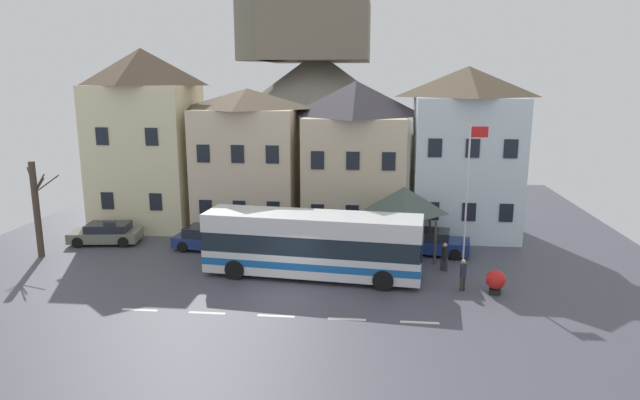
{
  "coord_description": "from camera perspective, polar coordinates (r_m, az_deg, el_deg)",
  "views": [
    {
      "loc": [
        4.15,
        -23.66,
        9.7
      ],
      "look_at": [
        1.02,
        5.69,
        3.33
      ],
      "focal_mm": 30.91,
      "sensor_mm": 36.0,
      "label": 1
    }
  ],
  "objects": [
    {
      "name": "pedestrian_01",
      "position": [
        29.61,
        8.2,
        -5.32
      ],
      "size": [
        0.34,
        0.37,
        1.57
      ],
      "color": "#38332D",
      "rests_on": "ground_plane"
    },
    {
      "name": "pedestrian_00",
      "position": [
        29.53,
        12.77,
        -5.7
      ],
      "size": [
        0.37,
        0.32,
        1.51
      ],
      "color": "#2D2D38",
      "rests_on": "ground_plane"
    },
    {
      "name": "public_bench",
      "position": [
        33.5,
        5.91,
        -3.88
      ],
      "size": [
        1.68,
        0.48,
        0.87
      ],
      "color": "brown",
      "rests_on": "ground_plane"
    },
    {
      "name": "bare_tree_00",
      "position": [
        34.39,
        -27.28,
        -0.76
      ],
      "size": [
        1.99,
        1.38,
        5.42
      ],
      "color": "#47382D",
      "rests_on": "ground_plane"
    },
    {
      "name": "townhouse_02",
      "position": [
        36.27,
        3.67,
        4.51
      ],
      "size": [
        6.38,
        6.57,
        9.75
      ],
      "color": "beige",
      "rests_on": "ground_plane"
    },
    {
      "name": "flagpole",
      "position": [
        29.98,
        15.15,
        1.42
      ],
      "size": [
        0.95,
        0.1,
        7.51
      ],
      "color": "silver",
      "rests_on": "ground_plane"
    },
    {
      "name": "parked_car_02",
      "position": [
        32.29,
        11.05,
        -4.27
      ],
      "size": [
        4.8,
        2.49,
        1.39
      ],
      "rotation": [
        0.0,
        0.0,
        -0.15
      ],
      "color": "navy",
      "rests_on": "ground_plane"
    },
    {
      "name": "transit_bus",
      "position": [
        27.74,
        -0.8,
        -4.71
      ],
      "size": [
        11.11,
        3.6,
        3.25
      ],
      "rotation": [
        0.0,
        0.0,
        -0.1
      ],
      "color": "silver",
      "rests_on": "ground_plane"
    },
    {
      "name": "bus_shelter",
      "position": [
        31.36,
        8.7,
        -0.04
      ],
      "size": [
        3.6,
        3.6,
        3.92
      ],
      "color": "#473D33",
      "rests_on": "ground_plane"
    },
    {
      "name": "townhouse_03",
      "position": [
        36.41,
        14.71,
        4.86
      ],
      "size": [
        6.46,
        6.2,
        10.63
      ],
      "color": "silver",
      "rests_on": "ground_plane"
    },
    {
      "name": "townhouse_00",
      "position": [
        38.89,
        -17.58,
        6.03
      ],
      "size": [
        6.4,
        5.65,
        11.83
      ],
      "color": "beige",
      "rests_on": "ground_plane"
    },
    {
      "name": "pedestrian_02",
      "position": [
        27.0,
        14.59,
        -7.41
      ],
      "size": [
        0.3,
        0.3,
        1.55
      ],
      "color": "#38332D",
      "rests_on": "ground_plane"
    },
    {
      "name": "ground_plane",
      "position": [
        25.92,
        -3.64,
        -9.9
      ],
      "size": [
        40.0,
        60.0,
        0.07
      ],
      "color": "#484955"
    },
    {
      "name": "townhouse_01",
      "position": [
        36.88,
        -7.38,
        4.18
      ],
      "size": [
        6.45,
        5.79,
        9.27
      ],
      "color": "beige",
      "rests_on": "ground_plane"
    },
    {
      "name": "harbour_buoy",
      "position": [
        27.06,
        17.72,
        -7.96
      ],
      "size": [
        0.91,
        0.91,
        1.16
      ],
      "color": "black",
      "rests_on": "ground_plane"
    },
    {
      "name": "hilltop_castle",
      "position": [
        58.4,
        -0.37,
        9.4
      ],
      "size": [
        35.58,
        35.58,
        22.42
      ],
      "color": "slate",
      "rests_on": "ground_plane"
    },
    {
      "name": "parked_car_01",
      "position": [
        33.05,
        -11.17,
        -3.93
      ],
      "size": [
        4.66,
        2.46,
        1.35
      ],
      "rotation": [
        0.0,
        0.0,
        -0.13
      ],
      "color": "navy",
      "rests_on": "ground_plane"
    },
    {
      "name": "parked_car_00",
      "position": [
        36.1,
        -21.24,
        -3.23
      ],
      "size": [
        4.31,
        2.44,
        1.25
      ],
      "rotation": [
        0.0,
        0.0,
        3.28
      ],
      "color": "slate",
      "rests_on": "ground_plane"
    }
  ]
}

